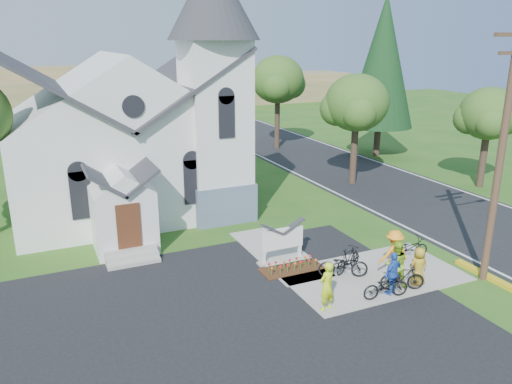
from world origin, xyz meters
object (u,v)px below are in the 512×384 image
utility_pole (504,144)px  bike_1 (348,259)px  cyclist_0 (327,286)px  cyclist_1 (396,264)px  cyclist_4 (419,267)px  church_sign (282,239)px  cyclist_3 (394,254)px  cyclist_2 (393,273)px  bike_2 (343,265)px  bike_4 (409,248)px  bike_3 (402,278)px  bike_0 (386,286)px

utility_pole → bike_1: 7.20m
cyclist_0 → bike_1: cyclist_0 is taller
cyclist_1 → cyclist_4: 0.93m
church_sign → cyclist_3: 4.55m
cyclist_2 → bike_2: 2.11m
bike_1 → bike_4: bike_1 is taller
bike_1 → cyclist_4: (1.74, -2.10, 0.25)m
church_sign → cyclist_2: size_ratio=1.33×
bike_4 → utility_pole: bearing=-142.5°
cyclist_0 → bike_4: size_ratio=1.05×
cyclist_2 → bike_4: (2.76, 2.27, -0.38)m
cyclist_1 → bike_4: 2.97m
cyclist_4 → bike_4: bearing=-116.1°
bike_3 → bike_4: size_ratio=0.97×
cyclist_0 → bike_4: 6.01m
bike_2 → bike_3: 2.29m
cyclist_3 → bike_4: bearing=-142.9°
bike_0 → cyclist_1: 1.14m
church_sign → bike_1: bearing=-45.6°
bike_1 → bike_2: 0.59m
cyclist_2 → bike_2: cyclist_2 is taller
bike_1 → bike_4: 3.15m
cyclist_1 → cyclist_3: cyclist_3 is taller
church_sign → cyclist_3: cyclist_3 is taller
cyclist_0 → bike_4: (5.56, 2.22, -0.44)m
bike_0 → bike_1: bearing=8.2°
utility_pole → cyclist_0: utility_pole is taller
bike_3 → cyclist_4: 0.84m
cyclist_3 → bike_3: (-0.35, -0.98, -0.48)m
cyclist_2 → cyclist_3: 1.41m
cyclist_2 → bike_3: size_ratio=0.99×
church_sign → utility_pole: size_ratio=0.22×
bike_1 → bike_3: bike_1 is taller
bike_1 → cyclist_2: cyclist_2 is taller
bike_0 → bike_2: bike_2 is taller
bike_3 → bike_4: bike_3 is taller
bike_3 → cyclist_4: (0.80, 0.06, 0.26)m
cyclist_1 → bike_4: size_ratio=1.08×
church_sign → bike_3: church_sign is taller
church_sign → utility_pole: bearing=-35.6°
cyclist_3 → bike_3: size_ratio=1.18×
utility_pole → bike_2: bearing=155.2°
utility_pole → cyclist_2: 6.19m
cyclist_0 → bike_2: bearing=-151.7°
cyclist_1 → bike_1: (-0.87, 1.83, -0.41)m
bike_2 → bike_3: size_ratio=1.18×
utility_pole → cyclist_2: size_ratio=6.05×
bike_1 → bike_4: size_ratio=1.00×
cyclist_2 → bike_2: size_ratio=0.84×
bike_2 → cyclist_4: 2.83m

